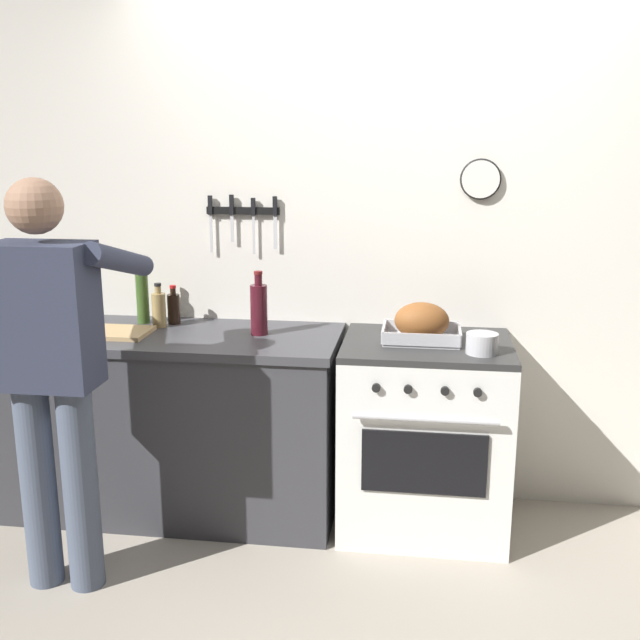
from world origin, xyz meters
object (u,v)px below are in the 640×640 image
object	(u,v)px
cutting_board	(111,332)
person_cook	(51,361)
bottle_vinegar	(159,309)
roasting_pan	(422,324)
saucepan	(482,343)
bottle_wine_red	(259,308)
bottle_soy_sauce	(174,308)
bottle_olive_oil	(142,297)
stove	(424,435)

from	to	relation	value
cutting_board	person_cook	bearing A→B (deg)	-87.99
bottle_vinegar	person_cook	bearing A→B (deg)	-101.29
roasting_pan	saucepan	size ratio (longest dim) A/B	2.57
person_cook	cutting_board	world-z (taller)	person_cook
person_cook	bottle_wine_red	size ratio (longest dim) A/B	5.53
roasting_pan	saucepan	xyz separation A→B (m)	(0.26, -0.17, -0.04)
bottle_soy_sauce	bottle_vinegar	bearing A→B (deg)	-122.43
bottle_soy_sauce	bottle_wine_red	bearing A→B (deg)	-17.52
person_cook	saucepan	distance (m)	1.76
bottle_wine_red	bottle_olive_oil	bearing A→B (deg)	167.45
saucepan	bottle_olive_oil	distance (m)	1.67
stove	bottle_soy_sauce	world-z (taller)	bottle_soy_sauce
bottle_vinegar	bottle_wine_red	size ratio (longest dim) A/B	0.72
saucepan	cutting_board	distance (m)	1.71
stove	bottle_vinegar	bearing A→B (deg)	175.49
bottle_wine_red	cutting_board	bearing A→B (deg)	-171.89
saucepan	bottle_vinegar	size ratio (longest dim) A/B	0.63
bottle_soy_sauce	person_cook	bearing A→B (deg)	-103.41
bottle_vinegar	bottle_soy_sauce	bearing A→B (deg)	57.57
person_cook	bottle_soy_sauce	distance (m)	0.88
roasting_pan	cutting_board	world-z (taller)	roasting_pan
bottle_vinegar	bottle_soy_sauce	distance (m)	0.09
person_cook	bottle_vinegar	bearing A→B (deg)	-14.72
stove	bottle_olive_oil	xyz separation A→B (m)	(-1.40, 0.17, 0.58)
bottle_vinegar	bottle_olive_oil	distance (m)	0.13
stove	roasting_pan	size ratio (longest dim) A/B	2.56
bottle_vinegar	bottle_olive_oil	size ratio (longest dim) A/B	0.69
stove	cutting_board	size ratio (longest dim) A/B	2.50
stove	bottle_soy_sauce	size ratio (longest dim) A/B	4.66
person_cook	saucepan	xyz separation A→B (m)	(1.68, 0.53, -0.01)
stove	saucepan	distance (m)	0.57
stove	cutting_board	xyz separation A→B (m)	(-1.47, -0.07, 0.46)
person_cook	bottle_soy_sauce	xyz separation A→B (m)	(0.20, 0.86, 0.03)
person_cook	bottle_soy_sauce	bearing A→B (deg)	-16.83
stove	bottle_vinegar	world-z (taller)	bottle_vinegar
bottle_olive_oil	person_cook	bearing A→B (deg)	-93.34
bottle_wine_red	roasting_pan	bearing A→B (deg)	-1.41
roasting_pan	cutting_board	xyz separation A→B (m)	(-1.45, -0.08, -0.07)
bottle_vinegar	bottle_soy_sauce	world-z (taller)	bottle_vinegar
cutting_board	stove	bearing A→B (deg)	2.58
bottle_soy_sauce	bottle_olive_oil	size ratio (longest dim) A/B	0.62
roasting_pan	bottle_soy_sauce	xyz separation A→B (m)	(-1.22, 0.17, -0.00)
bottle_olive_oil	cutting_board	bearing A→B (deg)	-106.77
stove	bottle_wine_red	size ratio (longest dim) A/B	3.00
stove	saucepan	world-z (taller)	saucepan
bottle_olive_oil	bottle_wine_red	bearing A→B (deg)	-12.55
stove	roasting_pan	xyz separation A→B (m)	(-0.03, 0.01, 0.53)
stove	person_cook	world-z (taller)	person_cook
bottle_wine_red	bottle_soy_sauce	size ratio (longest dim) A/B	1.55
roasting_pan	bottle_soy_sauce	size ratio (longest dim) A/B	1.82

